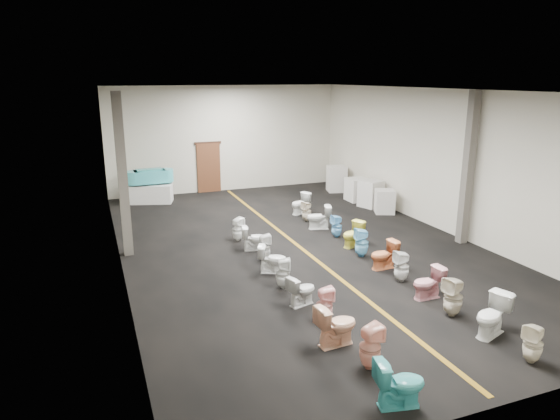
# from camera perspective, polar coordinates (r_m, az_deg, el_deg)

# --- Properties ---
(floor) EXTENTS (16.00, 16.00, 0.00)m
(floor) POSITION_cam_1_polar(r_m,az_deg,el_deg) (14.88, 2.00, -4.05)
(floor) COLOR black
(floor) RESTS_ON ground
(ceiling) EXTENTS (16.00, 16.00, 0.00)m
(ceiling) POSITION_cam_1_polar(r_m,az_deg,el_deg) (14.06, 2.18, 13.55)
(ceiling) COLOR black
(ceiling) RESTS_ON ground
(wall_back) EXTENTS (10.00, 0.00, 10.00)m
(wall_back) POSITION_cam_1_polar(r_m,az_deg,el_deg) (21.80, -6.24, 8.08)
(wall_back) COLOR beige
(wall_back) RESTS_ON ground
(wall_front) EXTENTS (10.00, 0.00, 10.00)m
(wall_front) POSITION_cam_1_polar(r_m,az_deg,el_deg) (7.85, 25.69, -6.01)
(wall_front) COLOR beige
(wall_front) RESTS_ON ground
(wall_left) EXTENTS (0.00, 16.00, 16.00)m
(wall_left) POSITION_cam_1_polar(r_m,az_deg,el_deg) (13.20, -18.34, 2.85)
(wall_left) COLOR beige
(wall_left) RESTS_ON ground
(wall_right) EXTENTS (0.00, 16.00, 16.00)m
(wall_right) POSITION_cam_1_polar(r_m,az_deg,el_deg) (16.87, 17.99, 5.40)
(wall_right) COLOR beige
(wall_right) RESTS_ON ground
(aisle_stripe) EXTENTS (0.12, 15.60, 0.01)m
(aisle_stripe) POSITION_cam_1_polar(r_m,az_deg,el_deg) (14.88, 2.00, -4.04)
(aisle_stripe) COLOR brown
(aisle_stripe) RESTS_ON floor
(back_door) EXTENTS (1.00, 0.10, 2.10)m
(back_door) POSITION_cam_1_polar(r_m,az_deg,el_deg) (21.74, -8.15, 4.80)
(back_door) COLOR #562D19
(back_door) RESTS_ON floor
(door_frame) EXTENTS (1.15, 0.08, 0.10)m
(door_frame) POSITION_cam_1_polar(r_m,az_deg,el_deg) (21.58, -8.26, 7.60)
(door_frame) COLOR #331C11
(door_frame) RESTS_ON back_door
(column_left) EXTENTS (0.25, 0.25, 4.50)m
(column_left) POSITION_cam_1_polar(r_m,az_deg,el_deg) (14.20, -17.56, 3.73)
(column_left) COLOR #59544C
(column_left) RESTS_ON floor
(column_right) EXTENTS (0.25, 0.25, 4.50)m
(column_right) POSITION_cam_1_polar(r_m,az_deg,el_deg) (15.59, 20.70, 4.42)
(column_right) COLOR #59544C
(column_right) RESTS_ON floor
(display_table) EXTENTS (1.80, 1.25, 0.73)m
(display_table) POSITION_cam_1_polar(r_m,az_deg,el_deg) (20.43, -14.54, 1.84)
(display_table) COLOR white
(display_table) RESTS_ON floor
(bathtub) EXTENTS (1.86, 0.74, 0.55)m
(bathtub) POSITION_cam_1_polar(r_m,az_deg,el_deg) (20.29, -14.67, 3.78)
(bathtub) COLOR #3FAEB7
(bathtub) RESTS_ON display_table
(appliance_crate_a) EXTENTS (0.88, 0.88, 0.86)m
(appliance_crate_a) POSITION_cam_1_polar(r_m,az_deg,el_deg) (18.64, 11.87, 0.96)
(appliance_crate_a) COLOR beige
(appliance_crate_a) RESTS_ON floor
(appliance_crate_b) EXTENTS (0.95, 0.95, 1.02)m
(appliance_crate_b) POSITION_cam_1_polar(r_m,az_deg,el_deg) (19.42, 10.34, 1.85)
(appliance_crate_b) COLOR beige
(appliance_crate_b) RESTS_ON floor
(appliance_crate_c) EXTENTS (0.81, 0.81, 0.91)m
(appliance_crate_c) POSITION_cam_1_polar(r_m,az_deg,el_deg) (20.30, 8.84, 2.33)
(appliance_crate_c) COLOR beige
(appliance_crate_c) RESTS_ON floor
(appliance_crate_d) EXTENTS (0.94, 0.94, 1.10)m
(appliance_crate_d) POSITION_cam_1_polar(r_m,az_deg,el_deg) (21.84, 6.49, 3.57)
(appliance_crate_d) COLOR silver
(appliance_crate_d) RESTS_ON floor
(toilet_left_0) EXTENTS (0.84, 0.58, 0.78)m
(toilet_left_0) POSITION_cam_1_polar(r_m,az_deg,el_deg) (8.16, 13.51, -18.70)
(toilet_left_0) COLOR teal
(toilet_left_0) RESTS_ON floor
(toilet_left_1) EXTENTS (0.42, 0.42, 0.82)m
(toilet_left_1) POSITION_cam_1_polar(r_m,az_deg,el_deg) (8.94, 10.28, -15.15)
(toilet_left_1) COLOR #EAA38D
(toilet_left_1) RESTS_ON floor
(toilet_left_2) EXTENTS (0.83, 0.51, 0.81)m
(toilet_left_2) POSITION_cam_1_polar(r_m,az_deg,el_deg) (9.56, 6.44, -12.91)
(toilet_left_2) COLOR #EFB491
(toilet_left_2) RESTS_ON floor
(toilet_left_3) EXTENTS (0.39, 0.39, 0.75)m
(toilet_left_3) POSITION_cam_1_polar(r_m,az_deg,el_deg) (10.37, 5.13, -10.71)
(toilet_left_3) COLOR #F6AFAC
(toilet_left_3) RESTS_ON floor
(toilet_left_4) EXTENTS (0.75, 0.56, 0.68)m
(toilet_left_4) POSITION_cam_1_polar(r_m,az_deg,el_deg) (11.06, 2.48, -9.14)
(toilet_left_4) COLOR silver
(toilet_left_4) RESTS_ON floor
(toilet_left_5) EXTENTS (0.43, 0.42, 0.74)m
(toilet_left_5) POSITION_cam_1_polar(r_m,az_deg,el_deg) (11.85, 0.34, -7.25)
(toilet_left_5) COLOR silver
(toilet_left_5) RESTS_ON floor
(toilet_left_6) EXTENTS (0.81, 0.66, 0.72)m
(toilet_left_6) POSITION_cam_1_polar(r_m,az_deg,el_deg) (12.76, -0.88, -5.62)
(toilet_left_6) COLOR white
(toilet_left_6) RESTS_ON floor
(toilet_left_7) EXTENTS (0.36, 0.36, 0.73)m
(toilet_left_7) POSITION_cam_1_polar(r_m,az_deg,el_deg) (13.61, -1.81, -4.27)
(toilet_left_7) COLOR white
(toilet_left_7) RESTS_ON floor
(toilet_left_8) EXTENTS (0.77, 0.54, 0.71)m
(toilet_left_8) POSITION_cam_1_polar(r_m,az_deg,el_deg) (14.40, -2.97, -3.22)
(toilet_left_8) COLOR white
(toilet_left_8) RESTS_ON floor
(toilet_left_9) EXTENTS (0.44, 0.44, 0.73)m
(toilet_left_9) POSITION_cam_1_polar(r_m,az_deg,el_deg) (15.22, -4.86, -2.21)
(toilet_left_9) COLOR white
(toilet_left_9) RESTS_ON floor
(toilet_right_0) EXTENTS (0.42, 0.42, 0.74)m
(toilet_right_0) POSITION_cam_1_polar(r_m,az_deg,el_deg) (10.01, 26.94, -13.43)
(toilet_right_0) COLOR beige
(toilet_right_0) RESTS_ON floor
(toilet_right_1) EXTENTS (0.92, 0.71, 0.83)m
(toilet_right_1) POSITION_cam_1_polar(r_m,az_deg,el_deg) (10.62, 23.10, -11.05)
(toilet_right_1) COLOR white
(toilet_right_1) RESTS_ON floor
(toilet_right_2) EXTENTS (0.46, 0.46, 0.86)m
(toilet_right_2) POSITION_cam_1_polar(r_m,az_deg,el_deg) (11.13, 19.19, -9.34)
(toilet_right_2) COLOR beige
(toilet_right_2) RESTS_ON floor
(toilet_right_3) EXTENTS (0.73, 0.43, 0.74)m
(toilet_right_3) POSITION_cam_1_polar(r_m,az_deg,el_deg) (11.81, 16.55, -8.01)
(toilet_right_3) COLOR pink
(toilet_right_3) RESTS_ON floor
(toilet_right_4) EXTENTS (0.40, 0.39, 0.79)m
(toilet_right_4) POSITION_cam_1_polar(r_m,az_deg,el_deg) (12.55, 13.74, -6.28)
(toilet_right_4) COLOR silver
(toilet_right_4) RESTS_ON floor
(toilet_right_5) EXTENTS (0.76, 0.47, 0.75)m
(toilet_right_5) POSITION_cam_1_polar(r_m,az_deg,el_deg) (13.28, 11.79, -5.05)
(toilet_right_5) COLOR #D67643
(toilet_right_5) RESTS_ON floor
(toilet_right_6) EXTENTS (0.43, 0.42, 0.82)m
(toilet_right_6) POSITION_cam_1_polar(r_m,az_deg,el_deg) (14.02, 9.33, -3.69)
(toilet_right_6) COLOR #80D0F3
(toilet_right_6) RESTS_ON floor
(toilet_right_7) EXTENTS (0.83, 0.68, 0.74)m
(toilet_right_7) POSITION_cam_1_polar(r_m,az_deg,el_deg) (14.82, 8.32, -2.77)
(toilet_right_7) COLOR #EFE654
(toilet_right_7) RESTS_ON floor
(toilet_right_8) EXTENTS (0.33, 0.32, 0.72)m
(toilet_right_8) POSITION_cam_1_polar(r_m,az_deg,el_deg) (15.60, 6.50, -1.85)
(toilet_right_8) COLOR #77C3F5
(toilet_right_8) RESTS_ON floor
(toilet_right_9) EXTENTS (0.86, 0.63, 0.79)m
(toilet_right_9) POSITION_cam_1_polar(r_m,az_deg,el_deg) (16.39, 4.45, -0.82)
(toilet_right_9) COLOR white
(toilet_right_9) RESTS_ON floor
(toilet_right_10) EXTENTS (0.39, 0.39, 0.70)m
(toilet_right_10) POSITION_cam_1_polar(r_m,az_deg,el_deg) (17.24, 3.07, -0.15)
(toilet_right_10) COLOR beige
(toilet_right_10) RESTS_ON floor
(toilet_right_11) EXTENTS (0.86, 0.68, 0.77)m
(toilet_right_11) POSITION_cam_1_polar(r_m,az_deg,el_deg) (18.14, 2.34, 0.74)
(toilet_right_11) COLOR white
(toilet_right_11) RESTS_ON floor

